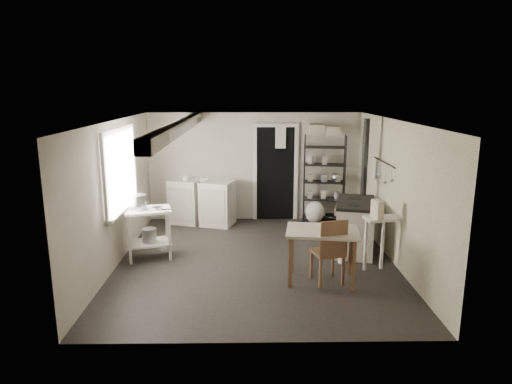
{
  "coord_description": "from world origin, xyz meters",
  "views": [
    {
      "loc": [
        -0.12,
        -7.12,
        2.79
      ],
      "look_at": [
        0.0,
        0.3,
        1.1
      ],
      "focal_mm": 32.0,
      "sensor_mm": 36.0,
      "label": 1
    }
  ],
  "objects_px": {
    "flour_sack": "(315,212)",
    "shelf_rack": "(324,178)",
    "chair": "(328,251)",
    "stove": "(355,227)",
    "base_cabinets": "(202,202)",
    "prep_table": "(149,235)",
    "stockpot": "(138,204)",
    "work_table": "(321,256)"
  },
  "relations": [
    {
      "from": "work_table",
      "to": "chair",
      "type": "bearing_deg",
      "value": -39.9
    },
    {
      "from": "prep_table",
      "to": "shelf_rack",
      "type": "height_order",
      "value": "shelf_rack"
    },
    {
      "from": "shelf_rack",
      "to": "stove",
      "type": "distance_m",
      "value": 1.94
    },
    {
      "from": "base_cabinets",
      "to": "prep_table",
      "type": "bearing_deg",
      "value": -92.3
    },
    {
      "from": "flour_sack",
      "to": "stove",
      "type": "bearing_deg",
      "value": -75.17
    },
    {
      "from": "stove",
      "to": "flour_sack",
      "type": "xyz_separation_m",
      "value": [
        -0.45,
        1.71,
        -0.2
      ]
    },
    {
      "from": "chair",
      "to": "stove",
      "type": "bearing_deg",
      "value": 47.73
    },
    {
      "from": "shelf_rack",
      "to": "stove",
      "type": "relative_size",
      "value": 1.63
    },
    {
      "from": "work_table",
      "to": "chair",
      "type": "distance_m",
      "value": 0.14
    },
    {
      "from": "base_cabinets",
      "to": "chair",
      "type": "distance_m",
      "value": 3.71
    },
    {
      "from": "chair",
      "to": "base_cabinets",
      "type": "bearing_deg",
      "value": 110.74
    },
    {
      "from": "chair",
      "to": "flour_sack",
      "type": "xyz_separation_m",
      "value": [
        0.25,
        3.03,
        -0.24
      ]
    },
    {
      "from": "stove",
      "to": "flour_sack",
      "type": "height_order",
      "value": "stove"
    },
    {
      "from": "stockpot",
      "to": "stove",
      "type": "bearing_deg",
      "value": 4.51
    },
    {
      "from": "prep_table",
      "to": "flour_sack",
      "type": "height_order",
      "value": "prep_table"
    },
    {
      "from": "prep_table",
      "to": "base_cabinets",
      "type": "bearing_deg",
      "value": 71.2
    },
    {
      "from": "shelf_rack",
      "to": "stove",
      "type": "xyz_separation_m",
      "value": [
        0.25,
        -1.85,
        -0.51
      ]
    },
    {
      "from": "shelf_rack",
      "to": "flour_sack",
      "type": "distance_m",
      "value": 0.75
    },
    {
      "from": "stockpot",
      "to": "base_cabinets",
      "type": "height_order",
      "value": "stockpot"
    },
    {
      "from": "prep_table",
      "to": "chair",
      "type": "distance_m",
      "value": 3.0
    },
    {
      "from": "base_cabinets",
      "to": "stove",
      "type": "distance_m",
      "value": 3.31
    },
    {
      "from": "prep_table",
      "to": "stove",
      "type": "xyz_separation_m",
      "value": [
        3.52,
        0.29,
        0.04
      ]
    },
    {
      "from": "stockpot",
      "to": "stove",
      "type": "xyz_separation_m",
      "value": [
        3.67,
        0.29,
        -0.5
      ]
    },
    {
      "from": "work_table",
      "to": "shelf_rack",
      "type": "bearing_deg",
      "value": 80.42
    },
    {
      "from": "chair",
      "to": "flour_sack",
      "type": "relative_size",
      "value": 2.12
    },
    {
      "from": "flour_sack",
      "to": "shelf_rack",
      "type": "bearing_deg",
      "value": 35.51
    },
    {
      "from": "stove",
      "to": "prep_table",
      "type": "bearing_deg",
      "value": -161.8
    },
    {
      "from": "base_cabinets",
      "to": "flour_sack",
      "type": "distance_m",
      "value": 2.39
    },
    {
      "from": "shelf_rack",
      "to": "flour_sack",
      "type": "xyz_separation_m",
      "value": [
        -0.2,
        -0.14,
        -0.71
      ]
    },
    {
      "from": "base_cabinets",
      "to": "work_table",
      "type": "bearing_deg",
      "value": -38.91
    },
    {
      "from": "base_cabinets",
      "to": "flour_sack",
      "type": "bearing_deg",
      "value": 16.33
    },
    {
      "from": "base_cabinets",
      "to": "stockpot",
      "type": "bearing_deg",
      "value": -96.09
    },
    {
      "from": "stockpot",
      "to": "prep_table",
      "type": "bearing_deg",
      "value": 1.07
    },
    {
      "from": "stockpot",
      "to": "chair",
      "type": "xyz_separation_m",
      "value": [
        2.96,
        -1.03,
        -0.45
      ]
    },
    {
      "from": "base_cabinets",
      "to": "flour_sack",
      "type": "xyz_separation_m",
      "value": [
        2.38,
        -0.01,
        -0.22
      ]
    },
    {
      "from": "shelf_rack",
      "to": "work_table",
      "type": "relative_size",
      "value": 1.79
    },
    {
      "from": "flour_sack",
      "to": "stockpot",
      "type": "bearing_deg",
      "value": -148.12
    },
    {
      "from": "stockpot",
      "to": "shelf_rack",
      "type": "distance_m",
      "value": 4.03
    },
    {
      "from": "work_table",
      "to": "prep_table",
      "type": "bearing_deg",
      "value": 160.41
    },
    {
      "from": "prep_table",
      "to": "stove",
      "type": "relative_size",
      "value": 0.75
    },
    {
      "from": "stove",
      "to": "flour_sack",
      "type": "distance_m",
      "value": 1.78
    },
    {
      "from": "stove",
      "to": "base_cabinets",
      "type": "bearing_deg",
      "value": 162.32
    }
  ]
}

